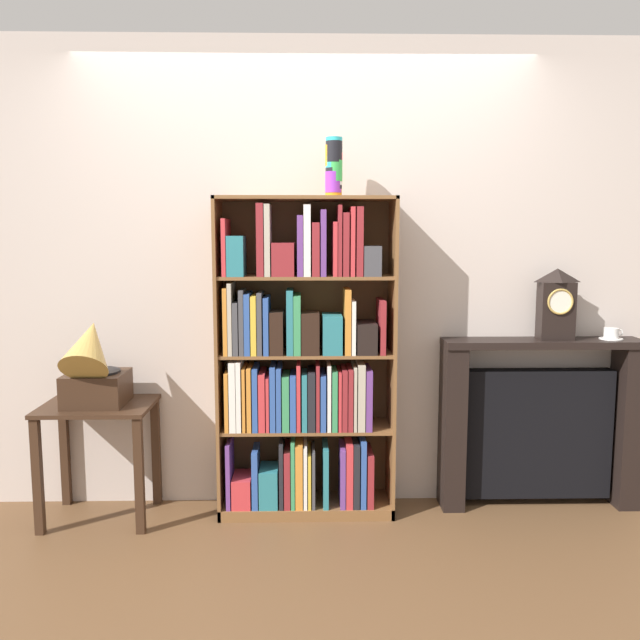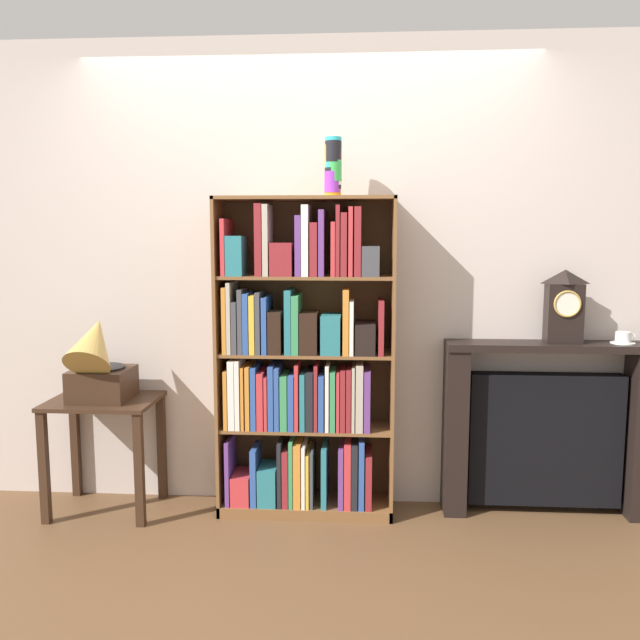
# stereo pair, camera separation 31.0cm
# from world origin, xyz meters

# --- Properties ---
(ground_plane) EXTENTS (7.93, 6.40, 0.02)m
(ground_plane) POSITION_xyz_m (0.00, 0.00, -0.01)
(ground_plane) COLOR brown
(wall_back) EXTENTS (4.93, 0.08, 2.60)m
(wall_back) POSITION_xyz_m (0.10, 0.29, 1.30)
(wall_back) COLOR beige
(wall_back) RESTS_ON ground
(bookshelf) EXTENTS (0.95, 0.31, 1.73)m
(bookshelf) POSITION_xyz_m (-0.02, 0.09, 0.80)
(bookshelf) COLOR brown
(bookshelf) RESTS_ON ground
(cup_stack) EXTENTS (0.09, 0.09, 0.30)m
(cup_stack) POSITION_xyz_m (0.15, 0.07, 1.88)
(cup_stack) COLOR orange
(cup_stack) RESTS_ON bookshelf
(side_table_left) EXTENTS (0.58, 0.45, 0.64)m
(side_table_left) POSITION_xyz_m (-1.12, 0.03, 0.48)
(side_table_left) COLOR #382316
(side_table_left) RESTS_ON ground
(gramophone) EXTENTS (0.31, 0.43, 0.52)m
(gramophone) POSITION_xyz_m (-1.12, -0.02, 0.85)
(gramophone) COLOR #382316
(gramophone) RESTS_ON side_table_left
(fireplace_mantel) EXTENTS (1.10, 0.22, 0.96)m
(fireplace_mantel) POSITION_xyz_m (1.31, 0.16, 0.47)
(fireplace_mantel) COLOR black
(fireplace_mantel) RESTS_ON ground
(mantel_clock) EXTENTS (0.19, 0.12, 0.39)m
(mantel_clock) POSITION_xyz_m (1.38, 0.14, 1.16)
(mantel_clock) COLOR black
(mantel_clock) RESTS_ON fireplace_mantel
(teacup_with_saucer) EXTENTS (0.13, 0.13, 0.06)m
(teacup_with_saucer) POSITION_xyz_m (1.69, 0.14, 0.99)
(teacup_with_saucer) COLOR white
(teacup_with_saucer) RESTS_ON fireplace_mantel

